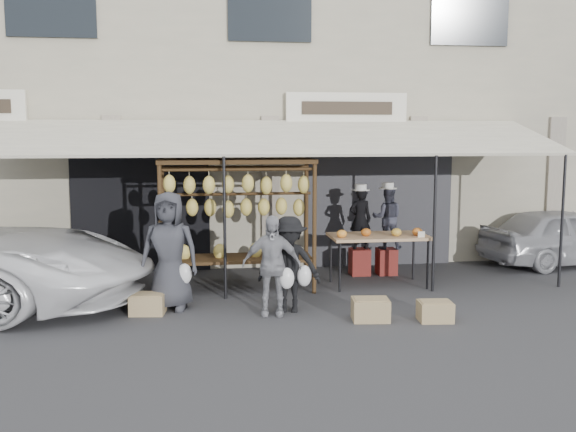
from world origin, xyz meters
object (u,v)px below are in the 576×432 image
banana_rack (237,199)px  vendor_left (360,219)px  produce_table (379,237)px  customer_right (289,264)px  vendor_right (387,218)px  sedan (565,236)px  crate_near_b (435,311)px  crate_far (148,304)px  customer_left (169,251)px  customer_mid (271,265)px  crate_near_a (370,310)px

banana_rack → vendor_left: 2.58m
produce_table → customer_right: bearing=-141.7°
customer_right → vendor_right: bearing=60.0°
customer_right → sedan: size_ratio=0.42×
crate_near_b → crate_far: crate_far is taller
customer_left → customer_right: bearing=-0.7°
vendor_right → sedan: (3.85, 0.36, -0.49)m
vendor_right → sedan: 3.90m
produce_table → crate_far: bearing=-162.2°
sedan → customer_left: bearing=98.0°
customer_right → customer_mid: bearing=-141.2°
customer_mid → sedan: bearing=33.0°
vendor_left → crate_near_b: (0.32, -3.10, -0.93)m
banana_rack → crate_near_b: size_ratio=5.54×
produce_table → sedan: (4.26, 1.24, -0.27)m
sedan → produce_table: bearing=98.1°
banana_rack → vendor_left: bearing=21.5°
produce_table → crate_far: 4.13m
customer_mid → crate_near_b: 2.44m
crate_near_b → banana_rack: bearing=140.9°
banana_rack → vendor_left: size_ratio=2.27×
customer_mid → crate_near_b: size_ratio=3.16×
customer_left → crate_far: size_ratio=3.61×
banana_rack → customer_left: 1.62m
crate_near_b → sedan: sedan is taller
crate_near_b → produce_table: bearing=95.5°
vendor_right → crate_near_b: vendor_right is taller
crate_far → sedan: size_ratio=0.14×
vendor_right → crate_far: bearing=39.3°
customer_right → crate_near_b: 2.22m
banana_rack → customer_right: banana_rack is taller
customer_right → customer_left: bearing=-178.4°
crate_far → customer_mid: bearing=-9.2°
banana_rack → crate_near_a: bearing=-48.6°
crate_near_a → vendor_right: bearing=69.2°
sedan → banana_rack: bearing=92.5°
crate_far → crate_near_a: bearing=-13.8°
banana_rack → customer_left: size_ratio=1.45×
vendor_right → customer_right: (-2.19, -2.28, -0.36)m
vendor_right → customer_mid: size_ratio=0.79×
customer_left → vendor_left: bearing=40.7°
vendor_left → sedan: 4.40m
customer_right → crate_far: size_ratio=2.90×
crate_near_a → crate_near_b: crate_near_a is taller
vendor_right → banana_rack: bearing=30.3°
crate_near_a → sedan: bearing=33.4°
produce_table → crate_near_a: (-0.69, -2.03, -0.71)m
crate_far → customer_left: bearing=34.4°
crate_near_a → customer_mid: bearing=160.3°
banana_rack → vendor_right: bearing=17.4°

